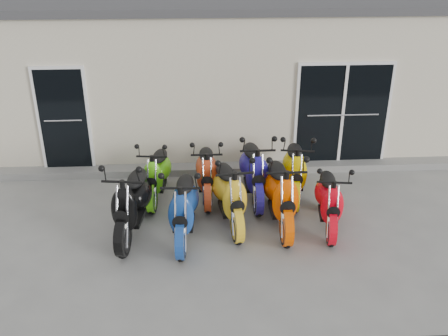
{
  "coord_description": "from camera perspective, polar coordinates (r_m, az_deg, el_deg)",
  "views": [
    {
      "loc": [
        -0.5,
        -7.68,
        4.64
      ],
      "look_at": [
        0.0,
        0.6,
        0.75
      ],
      "focal_mm": 40.0,
      "sensor_mm": 36.0,
      "label": 1
    }
  ],
  "objects": [
    {
      "name": "scooter_back_red",
      "position": [
        9.46,
        -2.01,
        0.25
      ],
      "size": [
        0.67,
        1.8,
        1.32
      ],
      "primitive_type": null,
      "rotation": [
        0.0,
        0.0,
        -0.01
      ],
      "color": "#C63D19",
      "rests_on": "ground"
    },
    {
      "name": "door_left",
      "position": [
        10.76,
        -17.89,
        5.58
      ],
      "size": [
        1.07,
        0.08,
        2.22
      ],
      "primitive_type": "cube",
      "color": "black",
      "rests_on": "front_step"
    },
    {
      "name": "scooter_back_yellow",
      "position": [
        9.57,
        8.13,
        0.59
      ],
      "size": [
        0.97,
        1.99,
        1.41
      ],
      "primitive_type": null,
      "rotation": [
        0.0,
        0.0,
        -0.15
      ],
      "color": "#E2C000",
      "rests_on": "ground"
    },
    {
      "name": "door_right",
      "position": [
        10.86,
        13.4,
        6.31
      ],
      "size": [
        2.02,
        0.08,
        2.22
      ],
      "primitive_type": "cube",
      "color": "black",
      "rests_on": "front_step"
    },
    {
      "name": "scooter_front_red",
      "position": [
        8.69,
        11.97,
        -2.81
      ],
      "size": [
        0.89,
        1.84,
        1.3
      ],
      "primitive_type": null,
      "rotation": [
        0.0,
        0.0,
        -0.15
      ],
      "color": "red",
      "rests_on": "ground"
    },
    {
      "name": "scooter_front_black",
      "position": [
        8.4,
        -10.54,
        -2.96
      ],
      "size": [
        0.99,
        2.1,
        1.49
      ],
      "primitive_type": null,
      "rotation": [
        0.0,
        0.0,
        -0.13
      ],
      "color": "black",
      "rests_on": "ground"
    },
    {
      "name": "building",
      "position": [
        13.24,
        -1.22,
        11.86
      ],
      "size": [
        14.0,
        6.0,
        3.2
      ],
      "primitive_type": "cube",
      "color": "beige",
      "rests_on": "ground"
    },
    {
      "name": "scooter_front_orange_b",
      "position": [
        8.57,
        6.51,
        -2.0
      ],
      "size": [
        0.75,
        2.05,
        1.52
      ],
      "primitive_type": null,
      "rotation": [
        0.0,
        0.0,
        -0.0
      ],
      "color": "#F04D00",
      "rests_on": "ground"
    },
    {
      "name": "ground",
      "position": [
        8.99,
        0.23,
        -5.96
      ],
      "size": [
        80.0,
        80.0,
        0.0
      ],
      "primitive_type": "plane",
      "color": "gray",
      "rests_on": "ground"
    },
    {
      "name": "scooter_front_orange_a",
      "position": [
        8.57,
        0.62,
        -2.09
      ],
      "size": [
        0.95,
        2.02,
        1.44
      ],
      "primitive_type": null,
      "rotation": [
        0.0,
        0.0,
        0.12
      ],
      "color": "gold",
      "rests_on": "ground"
    },
    {
      "name": "front_step",
      "position": [
        10.73,
        -0.45,
        -0.04
      ],
      "size": [
        14.0,
        0.4,
        0.15
      ],
      "primitive_type": "cube",
      "color": "gray",
      "rests_on": "ground"
    },
    {
      "name": "scooter_back_green",
      "position": [
        9.51,
        -7.69,
        0.07
      ],
      "size": [
        0.83,
        1.81,
        1.29
      ],
      "primitive_type": null,
      "rotation": [
        0.0,
        0.0,
        -0.11
      ],
      "color": "#5ACE14",
      "rests_on": "ground"
    },
    {
      "name": "scooter_front_blue",
      "position": [
        8.19,
        -4.67,
        -3.62
      ],
      "size": [
        0.83,
        1.97,
        1.42
      ],
      "primitive_type": null,
      "rotation": [
        0.0,
        0.0,
        -0.07
      ],
      "color": "navy",
      "rests_on": "ground"
    },
    {
      "name": "scooter_back_blue",
      "position": [
        9.4,
        3.45,
        0.54
      ],
      "size": [
        0.74,
        2.0,
        1.47
      ],
      "primitive_type": null,
      "rotation": [
        0.0,
        0.0,
        0.01
      ],
      "color": "navy",
      "rests_on": "ground"
    }
  ]
}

